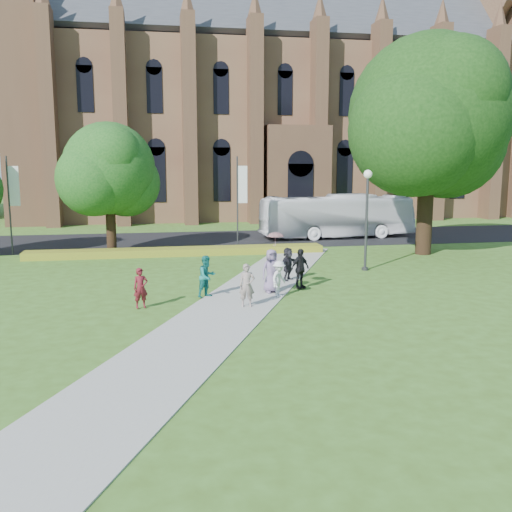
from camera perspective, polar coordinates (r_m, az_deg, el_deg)
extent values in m
plane|color=#3F5F1C|center=(22.49, -1.24, -5.10)|extent=(160.00, 160.00, 0.00)
cube|color=black|center=(42.03, -5.50, 1.63)|extent=(160.00, 10.00, 0.02)
cube|color=#B2B2A8|center=(23.44, -1.62, -4.45)|extent=(15.58, 28.54, 0.04)
cube|color=gold|center=(35.16, -7.83, 0.44)|extent=(18.00, 1.40, 0.45)
cube|color=brown|center=(63.02, 2.11, 11.95)|extent=(52.00, 16.00, 17.00)
cube|color=brown|center=(55.86, -22.31, 13.67)|extent=(3.50, 3.50, 21.00)
cube|color=brown|center=(54.21, 4.13, 8.13)|extent=(6.00, 2.50, 9.00)
cylinder|color=#38383D|center=(30.23, 10.97, 3.07)|extent=(0.14, 0.14, 4.80)
sphere|color=white|center=(30.06, 11.13, 8.04)|extent=(0.44, 0.44, 0.44)
cylinder|color=#38383D|center=(30.56, 10.84, -1.26)|extent=(0.36, 0.36, 0.15)
cylinder|color=#332114|center=(36.48, 16.57, 5.32)|extent=(0.96, 0.96, 6.60)
sphere|color=black|center=(36.52, 16.95, 13.32)|extent=(9.60, 9.60, 9.60)
cylinder|color=#332114|center=(36.29, -14.32, 3.44)|extent=(0.60, 0.60, 4.12)
sphere|color=#154715|center=(36.11, -14.52, 8.47)|extent=(5.60, 5.60, 5.60)
cylinder|color=#38383D|center=(37.20, -1.87, 5.31)|extent=(0.10, 0.10, 6.00)
cube|color=white|center=(37.19, -1.34, 7.16)|extent=(0.60, 0.02, 2.40)
cylinder|color=#38383D|center=(37.81, -23.44, 4.61)|extent=(0.10, 0.10, 6.00)
cube|color=white|center=(37.66, -23.03, 6.45)|extent=(0.60, 0.02, 2.40)
imported|color=white|center=(43.22, 8.10, 3.97)|extent=(11.79, 3.52, 3.24)
imported|color=maroon|center=(22.46, -11.46, -3.15)|extent=(0.65, 0.51, 1.56)
imported|color=#16716B|center=(23.85, -4.93, -2.04)|extent=(1.08, 1.04, 1.76)
imported|color=white|center=(23.88, 2.32, -2.28)|extent=(1.06, 1.12, 1.52)
imported|color=black|center=(25.45, 4.42, -1.26)|extent=(1.13, 0.90, 1.79)
imported|color=slate|center=(24.61, 1.56, -1.50)|extent=(1.02, 0.77, 1.89)
imported|color=#232127|center=(27.21, 3.23, -0.79)|extent=(1.34, 1.40, 1.58)
imported|color=gray|center=(22.19, -0.91, -2.95)|extent=(0.65, 0.45, 1.69)
imported|color=tan|center=(24.54, 1.94, 1.45)|extent=(0.89, 0.89, 0.63)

